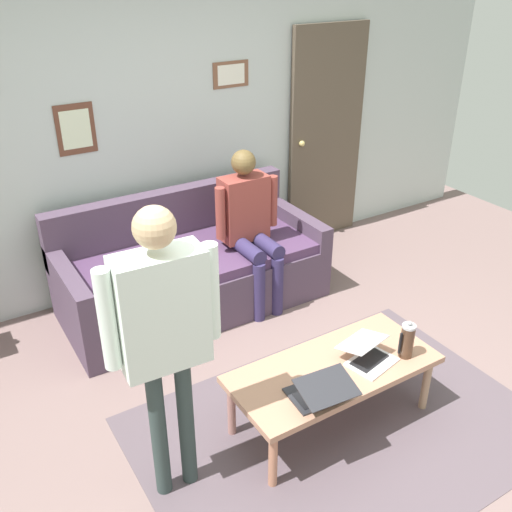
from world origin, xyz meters
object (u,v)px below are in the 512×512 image
object	(u,v)px
coffee_table	(333,372)
laptop_center	(368,355)
interior_door	(326,137)
couch	(191,270)
person_seated	(249,221)
person_standing	(163,325)
french_press	(407,340)
laptop_left	(320,391)

from	to	relation	value
coffee_table	laptop_center	xyz separation A→B (m)	(-0.21, 0.06, 0.09)
interior_door	couch	world-z (taller)	interior_door
interior_door	person_seated	distance (m)	1.50
laptop_center	person_standing	size ratio (longest dim) A/B	0.21
couch	person_seated	distance (m)	0.64
laptop_center	french_press	size ratio (longest dim) A/B	1.35
coffee_table	laptop_left	distance (m)	0.31
coffee_table	person_standing	world-z (taller)	person_standing
interior_door	person_seated	xyz separation A→B (m)	(1.29, 0.72, -0.30)
interior_door	laptop_left	bearing A→B (deg)	52.18
laptop_left	french_press	distance (m)	0.67
laptop_center	couch	bearing A→B (deg)	-79.45
couch	french_press	world-z (taller)	couch
laptop_center	person_seated	world-z (taller)	person_seated
coffee_table	couch	bearing A→B (deg)	-85.96
interior_door	couch	bearing A→B (deg)	15.94
couch	french_press	distance (m)	1.93
couch	laptop_left	distance (m)	1.87
french_press	person_standing	size ratio (longest dim) A/B	0.15
interior_door	coffee_table	xyz separation A→B (m)	(1.59, 2.18, -0.65)
laptop_left	laptop_center	bearing A→B (deg)	-165.99
person_standing	laptop_center	bearing A→B (deg)	174.62
interior_door	person_standing	bearing A→B (deg)	39.18
laptop_left	person_seated	distance (m)	1.74
laptop_left	laptop_center	world-z (taller)	laptop_left
laptop_left	laptop_center	xyz separation A→B (m)	(-0.44, -0.11, -0.00)
interior_door	french_press	bearing A→B (deg)	63.50
laptop_left	french_press	size ratio (longest dim) A/B	1.35
french_press	laptop_center	bearing A→B (deg)	-20.52
couch	laptop_left	world-z (taller)	couch
laptop_left	person_standing	size ratio (longest dim) A/B	0.21
french_press	person_seated	distance (m)	1.62
couch	french_press	size ratio (longest dim) A/B	8.24
coffee_table	person_standing	distance (m)	1.23
laptop_left	person_seated	xyz separation A→B (m)	(-0.53, -1.63, 0.26)
french_press	person_standing	bearing A→B (deg)	-7.83
laptop_center	person_standing	distance (m)	1.37
coffee_table	person_seated	bearing A→B (deg)	-101.55
french_press	person_seated	size ratio (longest dim) A/B	0.20
interior_door	french_press	size ratio (longest dim) A/B	8.10
person_standing	person_seated	distance (m)	1.96
interior_door	french_press	distance (m)	2.64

